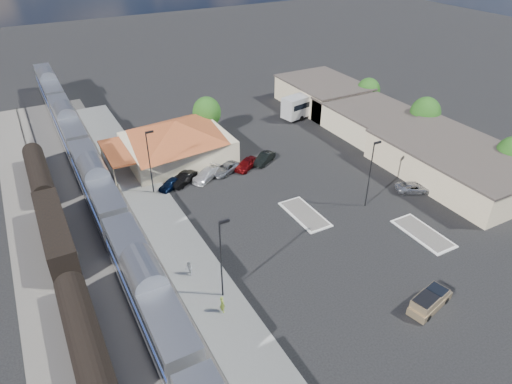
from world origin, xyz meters
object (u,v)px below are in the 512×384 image
pickup_truck (430,300)px  suv (414,188)px  station_depot (177,140)px  coach_bus (312,101)px

pickup_truck → suv: (14.19, 16.28, -0.16)m
station_depot → coach_bus: 28.87m
coach_bus → suv: bearing=161.3°
pickup_truck → suv: size_ratio=1.11×
station_depot → suv: station_depot is taller
suv → coach_bus: size_ratio=0.36×
pickup_truck → suv: bearing=-54.6°
station_depot → pickup_truck: (10.33, -40.71, -2.29)m
station_depot → pickup_truck: station_depot is taller
pickup_truck → coach_bus: coach_bus is taller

